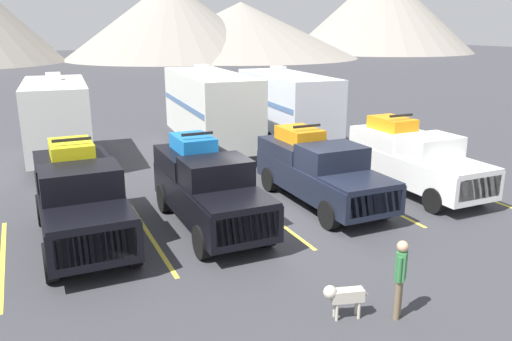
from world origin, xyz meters
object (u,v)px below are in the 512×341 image
object	(u,v)px
pickup_truck_a	(80,197)
camper_trailer_a	(57,117)
dog	(342,295)
person_a	(400,274)
pickup_truck_b	(207,186)
camper_trailer_b	(210,106)
pickup_truck_c	(319,169)
camper_trailer_c	(287,103)
pickup_truck_d	(413,158)

from	to	relation	value
pickup_truck_a	camper_trailer_a	distance (m)	9.02
dog	person_a	bearing A→B (deg)	-22.66
pickup_truck_b	camper_trailer_b	world-z (taller)	camper_trailer_b
camper_trailer_b	dog	size ratio (longest dim) A/B	10.10
pickup_truck_c	pickup_truck_b	bearing A→B (deg)	-174.06
pickup_truck_a	camper_trailer_c	bearing A→B (deg)	38.56
camper_trailer_b	dog	bearing A→B (deg)	-99.79
camper_trailer_b	camper_trailer_a	bearing A→B (deg)	177.27
pickup_truck_b	camper_trailer_c	distance (m)	11.58
pickup_truck_a	camper_trailer_a	bearing A→B (deg)	89.17
pickup_truck_c	dog	xyz separation A→B (m)	(-3.24, -6.25, -0.63)
camper_trailer_a	camper_trailer_b	bearing A→B (deg)	-2.73
pickup_truck_d	person_a	xyz separation A→B (m)	(-5.86, -6.38, -0.22)
dog	pickup_truck_a	bearing A→B (deg)	124.28
pickup_truck_b	camper_trailer_a	distance (m)	9.96
pickup_truck_c	camper_trailer_c	xyz separation A→B (m)	(3.31, 8.54, 0.81)
person_a	dog	world-z (taller)	person_a
camper_trailer_c	camper_trailer_b	bearing A→B (deg)	178.87
camper_trailer_b	camper_trailer_c	size ratio (longest dim) A/B	1.07
camper_trailer_a	pickup_truck_b	bearing A→B (deg)	-70.33
pickup_truck_b	person_a	size ratio (longest dim) A/B	3.28
pickup_truck_c	dog	size ratio (longest dim) A/B	6.22
pickup_truck_c	dog	world-z (taller)	pickup_truck_c
pickup_truck_c	camper_trailer_b	distance (m)	8.69
pickup_truck_a	camper_trailer_b	xyz separation A→B (m)	(6.79, 8.67, 0.79)
pickup_truck_b	pickup_truck_c	bearing A→B (deg)	5.94
pickup_truck_d	dog	distance (m)	9.13
pickup_truck_a	person_a	size ratio (longest dim) A/B	3.38
camper_trailer_a	camper_trailer_c	distance (m)	10.66
camper_trailer_c	person_a	world-z (taller)	camper_trailer_c
pickup_truck_b	dog	distance (m)	5.92
camper_trailer_a	camper_trailer_b	xyz separation A→B (m)	(6.66, -0.32, 0.07)
pickup_truck_b	camper_trailer_b	bearing A→B (deg)	69.85
pickup_truck_c	person_a	size ratio (longest dim) A/B	3.44
pickup_truck_a	dog	bearing A→B (deg)	-55.72
camper_trailer_b	pickup_truck_c	bearing A→B (deg)	-85.51
camper_trailer_a	person_a	bearing A→B (deg)	-71.79
person_a	pickup_truck_c	bearing A→B (deg)	71.80
person_a	camper_trailer_a	bearing A→B (deg)	108.21
pickup_truck_b	camper_trailer_a	world-z (taller)	camper_trailer_a
pickup_truck_b	camper_trailer_c	size ratio (longest dim) A/B	0.63
pickup_truck_a	camper_trailer_a	size ratio (longest dim) A/B	0.75
pickup_truck_c	camper_trailer_c	size ratio (longest dim) A/B	0.66
camper_trailer_b	person_a	xyz separation A→B (m)	(-1.52, -15.30, -1.08)
pickup_truck_d	camper_trailer_a	world-z (taller)	camper_trailer_a
camper_trailer_b	dog	world-z (taller)	camper_trailer_b
pickup_truck_d	camper_trailer_b	world-z (taller)	camper_trailer_b
camper_trailer_b	person_a	size ratio (longest dim) A/B	5.59
camper_trailer_b	person_a	world-z (taller)	camper_trailer_b
pickup_truck_d	dog	world-z (taller)	pickup_truck_d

